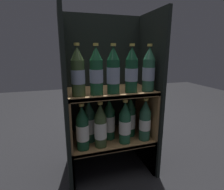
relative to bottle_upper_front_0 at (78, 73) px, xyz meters
The scene contains 18 objects.
ground_plane 0.72m from the bottle_upper_front_0, 17.08° to the right, with size 6.00×6.00×0.00m, color black.
fridge_back_wall 0.38m from the bottle_upper_front_0, 53.55° to the left, with size 0.57×0.02×1.03m, color black.
fridge_side_left 0.21m from the bottle_upper_front_0, 125.40° to the left, with size 0.02×0.37×1.03m, color black.
fridge_side_right 0.51m from the bottle_upper_front_0, 11.95° to the left, with size 0.02×0.37×1.03m, color black.
shelf_lower 0.54m from the bottle_upper_front_0, 24.35° to the left, with size 0.53×0.33×0.25m.
shelf_upper 0.37m from the bottle_upper_front_0, 25.05° to the left, with size 0.53×0.33×0.57m.
bottle_upper_front_0 is the anchor object (origin of this frame).
bottle_upper_front_1 0.10m from the bottle_upper_front_0, ahead, with size 0.07×0.07×0.27m.
bottle_upper_front_2 0.19m from the bottle_upper_front_0, ahead, with size 0.07×0.07×0.27m.
bottle_upper_front_3 0.30m from the bottle_upper_front_0, ahead, with size 0.07×0.07×0.27m.
bottle_upper_front_4 0.41m from the bottle_upper_front_0, ahead, with size 0.07×0.07×0.27m.
bottle_lower_front_0 0.32m from the bottle_upper_front_0, ahead, with size 0.07×0.07×0.27m.
bottle_lower_front_1 0.34m from the bottle_upper_front_0, ahead, with size 0.07×0.07×0.27m.
bottle_lower_front_2 0.42m from the bottle_upper_front_0, ahead, with size 0.07×0.07×0.27m.
bottle_lower_front_3 0.51m from the bottle_upper_front_0, ahead, with size 0.07×0.07×0.27m.
bottle_lower_back_0 0.34m from the bottle_upper_front_0, 51.91° to the left, with size 0.07×0.07×0.27m.
bottle_lower_back_1 0.38m from the bottle_upper_front_0, 22.81° to the left, with size 0.07×0.07×0.27m.
bottle_lower_back_2 0.47m from the bottle_upper_front_0, 13.53° to the left, with size 0.07×0.07×0.27m.
Camera 1 is at (-0.30, -0.86, 0.80)m, focal length 28.00 mm.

